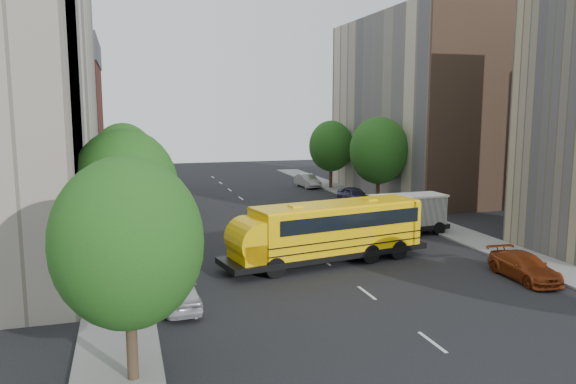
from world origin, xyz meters
name	(u,v)px	position (x,y,z in m)	size (l,w,h in m)	color
ground	(313,253)	(0.00, 0.00, 0.00)	(120.00, 120.00, 0.00)	black
sidewalk_left	(119,246)	(-11.50, 5.00, 0.06)	(3.00, 80.00, 0.12)	slate
sidewalk_right	(435,225)	(11.50, 5.00, 0.06)	(3.00, 80.00, 0.12)	slate
lane_markings	(272,221)	(0.00, 10.00, 0.01)	(0.15, 64.00, 0.01)	silver
building_left_cream	(0,89)	(-18.00, 6.00, 10.00)	(10.00, 26.00, 20.00)	beige
building_left_redbrick	(48,132)	(-18.00, 28.00, 6.50)	(10.00, 15.00, 13.00)	maroon
building_right_far	(416,107)	(18.00, 20.00, 9.00)	(10.00, 22.00, 18.00)	beige
building_right_sidewall	(482,106)	(18.00, 9.00, 9.00)	(10.10, 0.30, 18.00)	brown
street_tree_0	(128,243)	(-11.00, -14.00, 4.64)	(4.80, 4.80, 7.41)	#38281C
street_tree_1	(125,189)	(-11.00, -4.00, 4.95)	(5.12, 5.12, 7.90)	#38281C
street_tree_2	(124,160)	(-11.00, 14.00, 4.83)	(4.99, 4.99, 7.71)	#38281C
street_tree_4	(379,151)	(11.00, 14.00, 5.08)	(5.25, 5.25, 8.10)	#38281C
street_tree_5	(331,146)	(11.00, 26.00, 4.70)	(4.86, 4.86, 7.51)	#38281C
school_bus	(325,230)	(-0.15, -2.45, 1.97)	(12.83, 5.19, 3.53)	black
safari_truck	(403,214)	(7.71, 3.00, 1.48)	(6.70, 2.83, 2.81)	black
parked_car_0	(179,293)	(-8.87, -7.57, 0.71)	(1.67, 4.15, 1.41)	#B9B7BF
parked_car_1	(148,230)	(-9.60, 6.35, 0.70)	(1.49, 4.28, 1.41)	silver
parked_car_3	(524,267)	(8.80, -8.26, 0.67)	(1.88, 4.62, 1.34)	maroon
parked_car_4	(354,195)	(9.60, 16.08, 0.77)	(1.81, 4.51, 1.54)	#342F52
parked_car_5	(307,181)	(8.80, 27.59, 0.74)	(1.56, 4.48, 1.48)	#A0A19B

